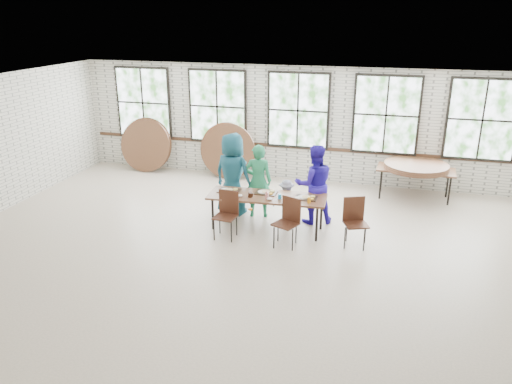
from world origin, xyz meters
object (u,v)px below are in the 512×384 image
(chair_near_left, at_px, (227,210))
(chair_near_right, at_px, (288,218))
(storage_table, at_px, (416,171))
(dining_table, at_px, (267,198))

(chair_near_left, height_order, chair_near_right, same)
(chair_near_right, bearing_deg, chair_near_left, -158.44)
(chair_near_left, distance_m, chair_near_right, 1.25)
(chair_near_left, xyz_separation_m, chair_near_right, (1.25, -0.04, 0.00))
(chair_near_right, bearing_deg, storage_table, 77.86)
(chair_near_right, bearing_deg, dining_table, 158.00)
(chair_near_left, bearing_deg, dining_table, 43.90)
(chair_near_right, xyz_separation_m, storage_table, (2.39, 3.33, 0.13))
(chair_near_left, height_order, storage_table, chair_near_left)
(storage_table, bearing_deg, chair_near_right, -122.98)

